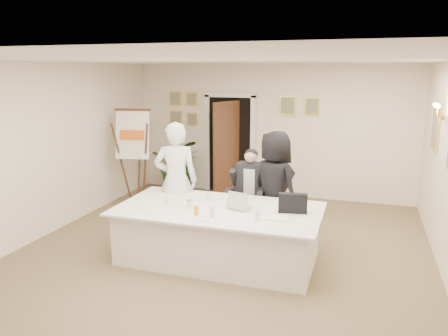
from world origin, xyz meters
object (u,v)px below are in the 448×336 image
Objects in this scene: potted_palm at (179,165)px; laptop at (240,198)px; conference_table at (218,233)px; laptop_bag at (293,203)px; standing_woman at (275,187)px; paper_stack at (277,218)px; steel_jug at (189,204)px; seated_man at (250,190)px; standing_man at (176,181)px; flip_chart at (135,162)px; oj_glass at (196,210)px.

potted_palm is 3.89m from laptop.
conference_table is 1.15m from laptop_bag.
laptop is at bearing 102.61° from standing_woman.
steel_jug reaches higher than paper_stack.
laptop is at bearing 172.06° from laptop_bag.
steel_jug is (-0.53, -1.34, 0.11)m from seated_man.
steel_jug is (0.53, -0.73, -0.11)m from standing_man.
standing_man is (-1.06, -0.61, 0.23)m from seated_man.
standing_woman is at bearing 86.49° from laptop.
steel_jug is at bearing -45.98° from flip_chart.
steel_jug is at bearing 127.44° from oj_glass.
potted_palm reaches higher than steel_jug.
paper_stack is at bearing -4.63° from steel_jug.
laptop is (0.28, 0.09, 0.52)m from conference_table.
laptop_bag is (0.89, -1.12, 0.19)m from seated_man.
standing_man is 0.91m from steel_jug.
paper_stack is (3.30, -2.21, -0.09)m from flip_chart.
laptop_bag is at bearing -45.42° from potted_palm.
standing_man is 14.54× the size of oj_glass.
flip_chart is 1.08× the size of standing_woman.
oj_glass is at bearing -52.56° from steel_jug.
standing_woman is at bearing -40.50° from potted_palm.
laptop is 1.16× the size of paper_stack.
conference_table is 3.79m from potted_palm.
potted_palm is 4.06× the size of paper_stack.
standing_woman is 5.08× the size of laptop.
steel_jug is at bearing -63.81° from potted_palm.
steel_jug is (-0.21, 0.27, -0.01)m from oj_glass.
oj_glass is 0.34m from steel_jug.
flip_chart is 2.04m from standing_man.
seated_man is 0.76× the size of standing_man.
seated_man is at bearing 2.88° from standing_woman.
standing_woman is at bearing 106.89° from laptop_bag.
standing_man reaches higher than steel_jug.
seated_man is 1.25m from standing_man.
paper_stack is 1.07m from oj_glass.
flip_chart is 3.27m from oj_glass.
steel_jug is (-1.00, -1.07, -0.05)m from standing_woman.
seated_man is 3.71× the size of laptop_bag.
conference_table is at bearing 64.55° from oj_glass.
steel_jug is (-0.67, -0.20, -0.08)m from laptop.
potted_palm is 4.04m from oj_glass.
steel_jug is at bearing -146.60° from laptop.
steel_jug is at bearing 105.76° from standing_man.
standing_man is at bearing 126.38° from oj_glass.
standing_woman is at bearing 59.63° from oj_glass.
paper_stack is at bearing 134.92° from standing_man.
flip_chart reaches higher than laptop.
seated_man is 2.68m from flip_chart.
potted_palm is at bearing 130.29° from paper_stack.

